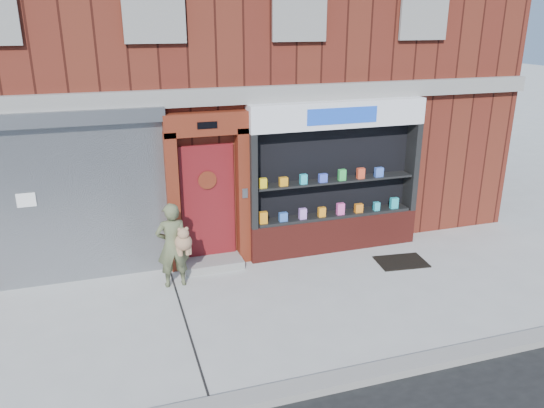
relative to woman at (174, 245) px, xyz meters
name	(u,v)px	position (x,y,z in m)	size (l,w,h in m)	color
ground	(279,305)	(1.52, -1.20, -0.77)	(80.00, 80.00, 0.00)	#9E9E99
curb	(333,382)	(1.52, -3.35, -0.71)	(60.00, 0.30, 0.12)	gray
building	(201,38)	(1.52, 4.80, 3.23)	(12.00, 8.16, 8.00)	#531B13
shutter_bay	(76,188)	(-1.48, 0.73, 0.95)	(3.10, 0.30, 3.04)	gray
red_door_bay	(208,191)	(0.77, 0.66, 0.68)	(1.52, 0.58, 2.90)	#601E10
pharmacy_bay	(335,184)	(3.26, 0.62, 0.60)	(3.50, 0.41, 3.00)	maroon
woman	(174,245)	(0.00, 0.00, 0.00)	(0.61, 0.44, 1.53)	#555B3C
doormat	(401,262)	(4.26, -0.40, -0.76)	(0.93, 0.65, 0.02)	black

